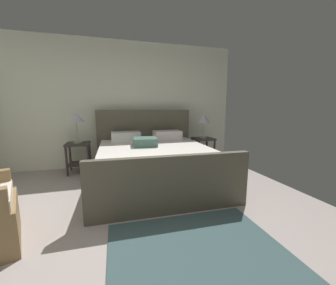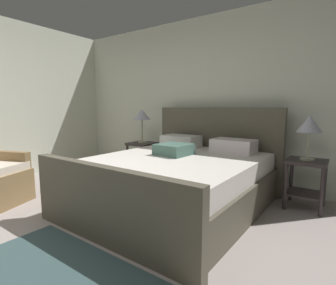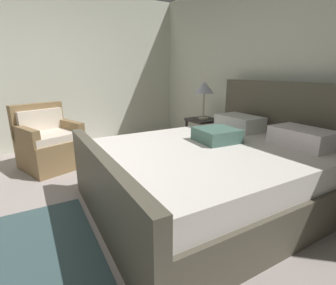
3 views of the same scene
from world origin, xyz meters
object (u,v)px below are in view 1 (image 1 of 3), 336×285
Objects in this scene: nightstand_right at (203,146)px; table_lamp_right at (204,119)px; table_lamp_left at (76,118)px; bed at (154,162)px; nightstand_left at (79,153)px.

table_lamp_right is at bearing 63.43° from nightstand_right.
table_lamp_left is at bearing 178.77° from nightstand_right.
bed is at bearing -148.18° from nightstand_right.
nightstand_right is at bearing -1.23° from table_lamp_left.
bed is 1.70m from table_lamp_right.
bed is 1.59m from nightstand_left.
table_lamp_left is (-2.65, 0.06, 0.68)m from nightstand_right.
table_lamp_right reaches higher than nightstand_right.
nightstand_right and nightstand_left have the same top height.
nightstand_right is 2.65m from nightstand_left.
table_lamp_right is 0.90× the size of nightstand_left.
table_lamp_left is (-0.00, 0.00, 0.68)m from nightstand_left.
nightstand_left is (-2.65, 0.06, 0.00)m from nightstand_right.
table_lamp_left is at bearing 180.00° from nightstand_left.
nightstand_right is at bearing -1.23° from nightstand_left.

